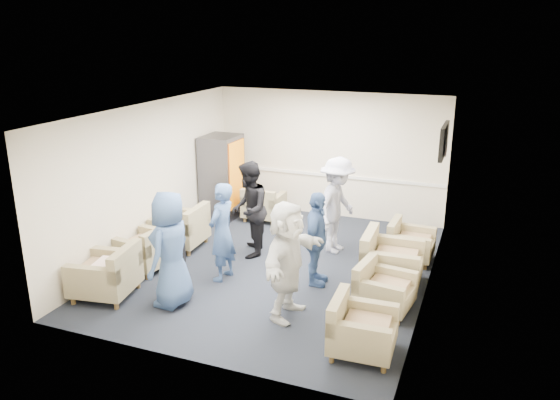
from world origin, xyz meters
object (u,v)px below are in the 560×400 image
at_px(person_mid_left, 222,232).
at_px(armchair_right_midfar, 388,262).
at_px(person_mid_right, 316,239).
at_px(person_back_left, 249,209).
at_px(person_front_left, 171,249).
at_px(armchair_left_near, 108,275).
at_px(armchair_right_far, 408,244).
at_px(vending_machine, 222,177).
at_px(person_front_right, 287,260).
at_px(person_back_right, 337,205).
at_px(armchair_right_near, 359,330).
at_px(armchair_right_midnear, 381,290).
at_px(armchair_left_mid, 148,250).
at_px(armchair_left_far, 183,230).
at_px(armchair_corner, 263,206).

bearing_deg(person_mid_left, armchair_right_midfar, 112.66).
bearing_deg(person_mid_right, person_back_left, 58.97).
bearing_deg(person_front_left, armchair_right_midfar, 122.99).
xyz_separation_m(armchair_left_near, armchair_right_far, (4.05, 3.08, -0.05)).
xyz_separation_m(vending_machine, person_front_right, (2.84, -3.58, -0.04)).
height_order(armchair_right_midfar, person_front_left, person_front_left).
relative_size(person_back_right, person_front_right, 1.03).
xyz_separation_m(armchair_right_near, person_back_left, (-2.58, 2.38, 0.55)).
bearing_deg(armchair_right_midnear, armchair_left_mid, 98.08).
bearing_deg(person_back_left, person_mid_right, 45.66).
xyz_separation_m(armchair_left_mid, person_back_left, (1.37, 1.18, 0.54)).
height_order(armchair_right_near, armchair_right_midfar, armchair_right_midfar).
xyz_separation_m(armchair_left_near, armchair_right_midnear, (3.96, 1.09, -0.04)).
bearing_deg(person_back_right, armchair_left_far, 116.89).
distance_m(armchair_left_far, person_front_right, 3.26).
height_order(armchair_left_far, armchair_right_far, armchair_left_far).
xyz_separation_m(armchair_right_far, person_mid_right, (-1.23, -1.52, 0.47)).
height_order(vending_machine, person_back_left, vending_machine).
distance_m(armchair_right_near, armchair_right_midfar, 2.11).
bearing_deg(person_front_right, armchair_left_far, 63.14).
bearing_deg(armchair_right_midnear, armchair_left_far, 82.96).
bearing_deg(armchair_corner, armchair_left_mid, 73.35).
height_order(armchair_right_midnear, armchair_right_midfar, armchair_right_midfar).
height_order(person_mid_left, person_front_right, person_front_right).
relative_size(armchair_left_near, armchair_left_far, 1.11).
bearing_deg(person_front_right, person_back_right, 5.21).
height_order(armchair_right_far, person_mid_left, person_mid_left).
distance_m(armchair_left_mid, person_back_right, 3.42).
xyz_separation_m(armchair_left_near, armchair_left_far, (0.02, 2.15, -0.00)).
height_order(person_back_left, person_mid_right, person_back_left).
height_order(armchair_corner, person_front_left, person_front_left).
bearing_deg(person_mid_left, person_back_right, 147.17).
distance_m(armchair_left_far, armchair_corner, 2.10).
xyz_separation_m(armchair_right_midnear, person_back_right, (-1.21, 1.89, 0.58)).
bearing_deg(person_mid_left, armchair_corner, -164.60).
relative_size(armchair_right_near, person_front_left, 0.47).
distance_m(armchair_left_near, person_front_right, 2.83).
distance_m(person_front_left, person_mid_right, 2.27).
bearing_deg(person_mid_right, vending_machine, 44.23).
relative_size(armchair_left_far, armchair_right_midnear, 1.05).
bearing_deg(armchair_corner, armchair_right_midnear, 135.57).
bearing_deg(person_front_left, person_back_right, 149.10).
height_order(person_back_right, person_mid_right, person_back_right).
distance_m(armchair_right_midfar, person_mid_left, 2.71).
xyz_separation_m(armchair_right_midnear, armchair_right_far, (0.09, 1.98, -0.00)).
bearing_deg(armchair_left_mid, armchair_left_far, -174.33).
bearing_deg(armchair_right_far, person_back_right, 95.87).
distance_m(armchair_right_midnear, armchair_right_far, 1.98).
height_order(armchair_left_far, armchair_right_near, armchair_left_far).
bearing_deg(person_back_left, armchair_right_near, 28.37).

